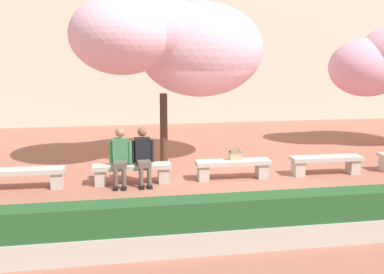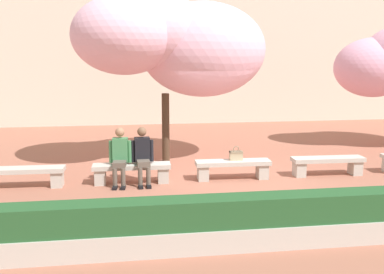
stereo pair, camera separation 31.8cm
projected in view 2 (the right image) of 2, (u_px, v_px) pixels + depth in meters
name	position (u px, v px, depth m)	size (l,w,h in m)	color
ground_plane	(233.00, 179.00, 10.60)	(100.00, 100.00, 0.00)	#9E604C
building_facade	(178.00, 4.00, 20.23)	(28.00, 4.00, 10.28)	beige
stone_bench_west_end	(24.00, 174.00, 9.87)	(1.77, 0.47, 0.45)	#BCB7AD
stone_bench_near_west	(132.00, 170.00, 10.21)	(1.77, 0.47, 0.45)	#BCB7AD
stone_bench_center	(233.00, 167.00, 10.54)	(1.77, 0.47, 0.45)	#BCB7AD
stone_bench_near_east	(328.00, 163.00, 10.88)	(1.77, 0.47, 0.45)	#BCB7AD
person_seated_left	(120.00, 154.00, 10.05)	(0.51, 0.71, 1.29)	black
person_seated_right	(143.00, 153.00, 10.12)	(0.51, 0.70, 1.29)	black
handbag	(236.00, 155.00, 10.53)	(0.30, 0.15, 0.34)	tan
cherry_tree_main	(174.00, 43.00, 11.82)	(5.13, 3.54, 4.38)	#473323
planter_hedge_foreground	(290.00, 220.00, 6.89)	(14.21, 0.50, 0.80)	#BCB7AD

